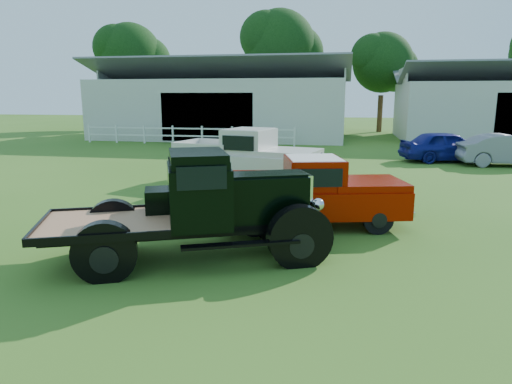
% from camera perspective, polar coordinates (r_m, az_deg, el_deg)
% --- Properties ---
extents(ground, '(120.00, 120.00, 0.00)m').
position_cam_1_polar(ground, '(9.21, -2.67, -7.89)').
color(ground, '#325E19').
extents(shed_left, '(18.80, 10.20, 5.60)m').
position_cam_1_polar(shed_left, '(35.59, -3.87, 11.43)').
color(shed_left, '#9B9A87').
rests_on(shed_left, ground).
extents(fence_rail, '(14.20, 0.16, 1.20)m').
position_cam_1_polar(fence_rail, '(30.25, -8.58, 7.06)').
color(fence_rail, white).
rests_on(fence_rail, ground).
extents(tree_a, '(6.30, 6.30, 10.50)m').
position_cam_1_polar(tree_a, '(46.06, -15.35, 14.22)').
color(tree_a, black).
rests_on(tree_a, ground).
extents(tree_b, '(6.90, 6.90, 11.50)m').
position_cam_1_polar(tree_b, '(42.92, 2.93, 15.47)').
color(tree_b, black).
rests_on(tree_b, ground).
extents(tree_c, '(5.40, 5.40, 9.00)m').
position_cam_1_polar(tree_c, '(41.54, 15.45, 13.46)').
color(tree_c, black).
rests_on(tree_c, ground).
extents(vintage_flatbed, '(5.69, 3.99, 2.10)m').
position_cam_1_polar(vintage_flatbed, '(8.84, -7.84, -1.73)').
color(vintage_flatbed, black).
rests_on(vintage_flatbed, ground).
extents(red_pickup, '(4.98, 2.90, 1.71)m').
position_cam_1_polar(red_pickup, '(11.07, 6.69, 0.04)').
color(red_pickup, '#940E00').
rests_on(red_pickup, ground).
extents(white_pickup, '(5.64, 3.21, 1.95)m').
position_cam_1_polar(white_pickup, '(16.15, -1.18, 4.33)').
color(white_pickup, beige).
rests_on(white_pickup, ground).
extents(misc_car_blue, '(4.61, 2.76, 1.47)m').
position_cam_1_polar(misc_car_blue, '(23.80, 22.73, 5.29)').
color(misc_car_blue, navy).
rests_on(misc_car_blue, ground).
extents(misc_car_grey, '(4.45, 1.94, 1.42)m').
position_cam_1_polar(misc_car_grey, '(23.53, 28.94, 4.60)').
color(misc_car_grey, slate).
rests_on(misc_car_grey, ground).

